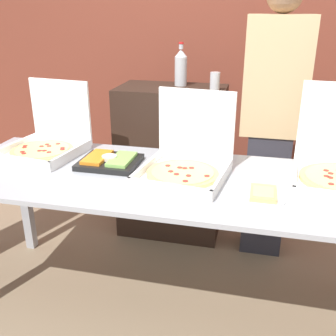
{
  "coord_description": "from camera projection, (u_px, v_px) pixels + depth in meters",
  "views": [
    {
      "loc": [
        0.43,
        -1.82,
        1.64
      ],
      "look_at": [
        0.0,
        0.0,
        0.88
      ],
      "focal_mm": 42.0,
      "sensor_mm": 36.0,
      "label": 1
    }
  ],
  "objects": [
    {
      "name": "pizza_box_far_right",
      "position": [
        186.0,
        162.0,
        2.03
      ],
      "size": [
        0.47,
        0.49,
        0.42
      ],
      "rotation": [
        0.0,
        0.0,
        -0.12
      ],
      "color": "white",
      "rests_on": "buffet_table"
    },
    {
      "name": "brick_wall_behind",
      "position": [
        214.0,
        39.0,
        3.35
      ],
      "size": [
        10.0,
        0.06,
        2.8
      ],
      "color": "brown",
      "rests_on": "ground_plane"
    },
    {
      "name": "veggie_tray",
      "position": [
        110.0,
        161.0,
        2.19
      ],
      "size": [
        0.32,
        0.28,
        0.05
      ],
      "color": "black",
      "rests_on": "buffet_table"
    },
    {
      "name": "sideboard_podium",
      "position": [
        171.0,
        162.0,
        2.97
      ],
      "size": [
        0.76,
        0.45,
        1.13
      ],
      "color": "black",
      "rests_on": "ground_plane"
    },
    {
      "name": "paper_plate_front_center",
      "position": [
        263.0,
        194.0,
        1.82
      ],
      "size": [
        0.23,
        0.23,
        0.03
      ],
      "color": "white",
      "rests_on": "buffet_table"
    },
    {
      "name": "person_guest_plaid",
      "position": [
        272.0,
        121.0,
        2.56
      ],
      "size": [
        0.4,
        0.22,
        1.83
      ],
      "rotation": [
        0.0,
        0.0,
        3.14
      ],
      "color": "#2D2D38",
      "rests_on": "ground_plane"
    },
    {
      "name": "soda_bottle",
      "position": [
        181.0,
        67.0,
        2.76
      ],
      "size": [
        0.09,
        0.09,
        0.3
      ],
      "color": "#B7BCC1",
      "rests_on": "sideboard_podium"
    },
    {
      "name": "ground_plane",
      "position": [
        168.0,
        304.0,
        2.35
      ],
      "size": [
        16.0,
        16.0,
        0.0
      ],
      "primitive_type": "plane",
      "color": "#847056"
    },
    {
      "name": "pizza_box_near_right",
      "position": [
        47.0,
        141.0,
        2.35
      ],
      "size": [
        0.47,
        0.48,
        0.41
      ],
      "rotation": [
        0.0,
        0.0,
        -0.13
      ],
      "color": "white",
      "rests_on": "buffet_table"
    },
    {
      "name": "buffet_table",
      "position": [
        168.0,
        193.0,
        2.07
      ],
      "size": [
        2.35,
        0.84,
        0.83
      ],
      "color": "#A8AAB2",
      "rests_on": "ground_plane"
    },
    {
      "name": "soda_can_silver",
      "position": [
        215.0,
        82.0,
        2.61
      ],
      "size": [
        0.07,
        0.07,
        0.12
      ],
      "color": "silver",
      "rests_on": "sideboard_podium"
    }
  ]
}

